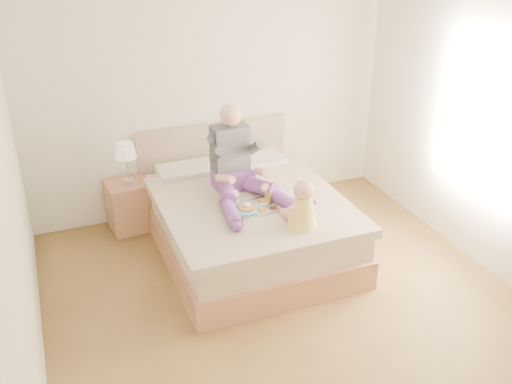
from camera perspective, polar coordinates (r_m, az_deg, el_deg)
name	(u,v)px	position (r m, az deg, el deg)	size (l,w,h in m)	color
room	(304,142)	(4.31, 4.82, 4.96)	(4.02, 4.22, 2.71)	brown
bed	(245,218)	(5.68, -1.13, -2.66)	(1.70, 2.18, 1.00)	#9E6A49
nightstand	(130,206)	(6.18, -12.48, -1.33)	(0.47, 0.43, 0.53)	#9E6A49
lamp	(126,153)	(5.93, -12.90, 3.85)	(0.21, 0.21, 0.44)	silver
adult	(238,168)	(5.44, -1.83, 2.42)	(0.74, 1.06, 0.87)	#6F398E
tray	(255,206)	(5.23, -0.13, -1.40)	(0.45, 0.37, 0.12)	silver
baby	(302,207)	(4.90, 4.65, -1.52)	(0.29, 0.40, 0.44)	#FFD850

